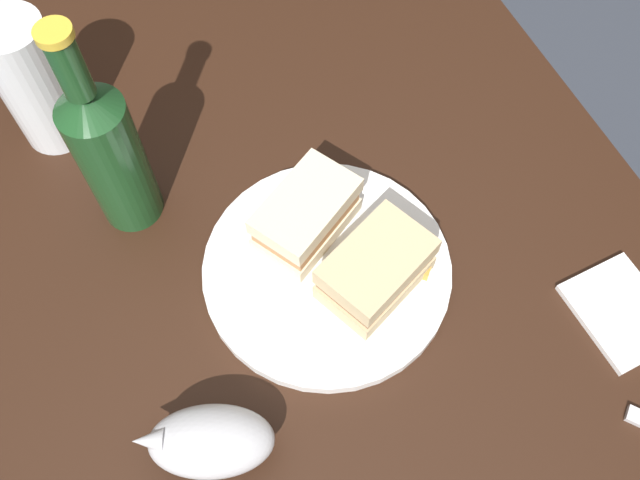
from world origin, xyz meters
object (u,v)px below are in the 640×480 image
(pint_glass, at_px, (38,90))
(cider_bottle, at_px, (109,152))
(gravy_boat, at_px, (210,441))
(plate, at_px, (327,270))
(napkin, at_px, (621,312))
(sandwich_half_left, at_px, (376,270))
(sandwich_half_right, at_px, (306,214))

(pint_glass, relative_size, cider_bottle, 0.62)
(pint_glass, relative_size, gravy_boat, 1.24)
(cider_bottle, bearing_deg, plate, -133.97)
(gravy_boat, relative_size, napkin, 1.24)
(gravy_boat, distance_m, cider_bottle, 0.31)
(gravy_boat, bearing_deg, plate, -52.95)
(pint_glass, bearing_deg, plate, -143.88)
(pint_glass, height_order, gravy_boat, pint_glass)
(plate, distance_m, gravy_boat, 0.22)
(gravy_boat, height_order, napkin, gravy_boat)
(cider_bottle, distance_m, napkin, 0.56)
(sandwich_half_left, relative_size, napkin, 1.21)
(pint_glass, distance_m, gravy_boat, 0.45)
(plate, height_order, gravy_boat, gravy_boat)
(sandwich_half_right, bearing_deg, plate, -177.45)
(sandwich_half_right, bearing_deg, napkin, -129.02)
(sandwich_half_left, xyz_separation_m, cider_bottle, (0.20, 0.21, 0.06))
(pint_glass, bearing_deg, sandwich_half_left, -142.59)
(sandwich_half_left, relative_size, cider_bottle, 0.48)
(sandwich_half_left, height_order, cider_bottle, cider_bottle)
(plate, xyz_separation_m, gravy_boat, (-0.13, 0.17, 0.03))
(gravy_boat, height_order, cider_bottle, cider_bottle)
(sandwich_half_left, bearing_deg, sandwich_half_right, 24.65)
(sandwich_half_left, distance_m, napkin, 0.27)
(sandwich_half_right, height_order, napkin, sandwich_half_right)
(sandwich_half_left, distance_m, gravy_boat, 0.23)
(plate, height_order, sandwich_half_left, sandwich_half_left)
(cider_bottle, bearing_deg, sandwich_half_left, -133.84)
(sandwich_half_left, relative_size, gravy_boat, 0.97)
(plate, xyz_separation_m, napkin, (-0.17, -0.27, -0.00))
(sandwich_half_left, bearing_deg, napkin, -119.54)
(plate, xyz_separation_m, pint_glass, (0.31, 0.23, 0.07))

